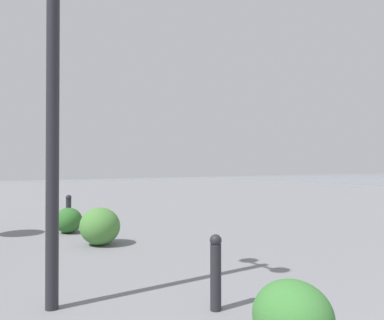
% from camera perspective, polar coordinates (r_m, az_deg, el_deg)
% --- Properties ---
extents(lamppost, '(0.98, 0.28, 4.44)m').
position_cam_1_polar(lamppost, '(4.72, -19.65, 15.95)').
color(lamppost, '#232328').
rests_on(lamppost, ground).
extents(bollard_near, '(0.13, 0.13, 0.82)m').
position_cam_1_polar(bollard_near, '(4.38, 3.49, -15.84)').
color(bollard_near, '#232328').
rests_on(bollard_near, ground).
extents(bollard_mid, '(0.13, 0.13, 0.88)m').
position_cam_1_polar(bollard_mid, '(9.57, -17.60, -7.37)').
color(bollard_mid, '#232328').
rests_on(bollard_mid, ground).
extents(shrub_low, '(0.68, 0.61, 0.58)m').
position_cam_1_polar(shrub_low, '(9.53, -17.61, -8.40)').
color(shrub_low, '#2D6628').
rests_on(shrub_low, ground).
extents(shrub_round, '(0.71, 0.64, 0.60)m').
position_cam_1_polar(shrub_round, '(3.61, 14.48, -21.27)').
color(shrub_round, '#387533').
rests_on(shrub_round, ground).
extents(shrub_wide, '(0.86, 0.77, 0.73)m').
position_cam_1_polar(shrub_wide, '(7.96, -13.31, -9.40)').
color(shrub_wide, '#477F38').
rests_on(shrub_wide, ground).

